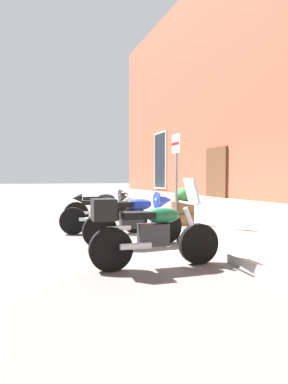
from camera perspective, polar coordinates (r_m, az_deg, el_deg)
ground_plane at (r=7.40m, az=3.29°, el=-7.80°), size 140.00×140.00×0.00m
sidewalk at (r=8.10m, az=12.83°, el=-6.46°), size 28.21×2.93×0.14m
lane_stripe at (r=6.76m, az=-22.57°, el=-8.94°), size 28.21×0.12×0.01m
motorcycle_black_sport at (r=9.05m, az=-6.90°, el=-2.43°), size 0.62×2.11×1.00m
motorcycle_grey_naked at (r=7.73m, az=-6.91°, el=-3.87°), size 0.72×2.05×0.92m
motorcycle_blue_sport at (r=6.33m, az=-1.09°, el=-4.32°), size 0.62×2.03×1.05m
motorcycle_green_touring at (r=4.76m, az=0.95°, el=-6.86°), size 0.62×2.00×1.32m
parking_sign at (r=7.92m, az=5.71°, el=4.58°), size 0.36×0.07×2.26m
barrel_planter at (r=8.23m, az=6.80°, el=-3.01°), size 0.62×0.62×0.93m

